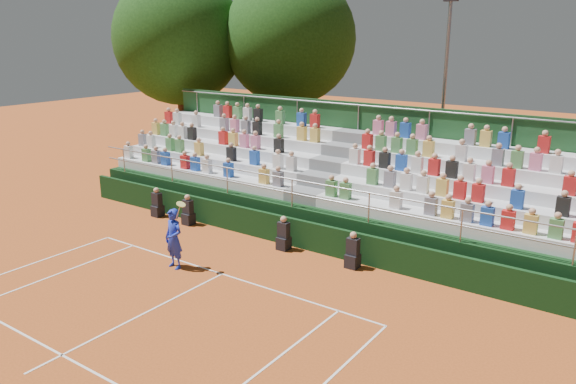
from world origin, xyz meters
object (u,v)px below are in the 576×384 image
Objects in this scene: tennis_player at (174,239)px; floodlight_mast at (445,80)px; tree_east at (290,39)px; tree_west at (179,39)px.

floodlight_mast reaches higher than tennis_player.
floodlight_mast is (3.35, 13.59, 4.10)m from tennis_player.
tree_west is at bearing -150.10° from tree_east.
tree_west reaches higher than floodlight_mast.
tree_east is 1.18× the size of floodlight_mast.
tree_east reaches higher than tennis_player.
tree_west is at bearing 134.13° from tennis_player.
tennis_player is 0.21× the size of tree_west.
tennis_player is 16.42m from tree_east.
tree_west is (-10.92, 11.25, 5.82)m from tennis_player.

